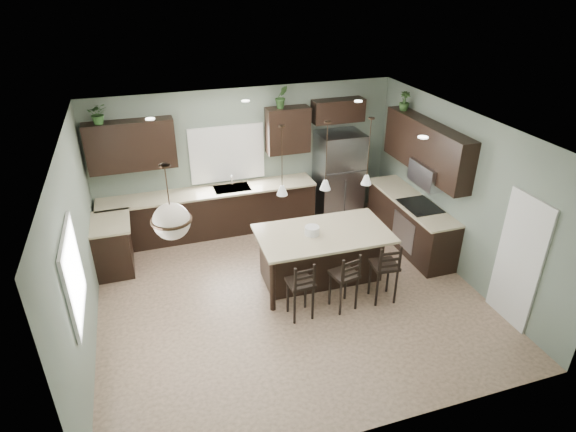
# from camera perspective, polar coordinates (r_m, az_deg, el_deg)

# --- Properties ---
(ground) EXTENTS (6.00, 6.00, 0.00)m
(ground) POSITION_cam_1_polar(r_m,az_deg,el_deg) (8.02, 0.20, -9.32)
(ground) COLOR #9E8466
(ground) RESTS_ON ground
(pantry_door) EXTENTS (0.04, 0.82, 2.04)m
(pantry_door) POSITION_cam_1_polar(r_m,az_deg,el_deg) (7.73, 25.65, -4.86)
(pantry_door) COLOR white
(pantry_door) RESTS_ON ground
(window_back) EXTENTS (1.35, 0.02, 1.00)m
(window_back) POSITION_cam_1_polar(r_m,az_deg,el_deg) (9.55, -7.24, 7.37)
(window_back) COLOR white
(window_back) RESTS_ON room_shell
(window_left) EXTENTS (0.02, 1.10, 1.00)m
(window_left) POSITION_cam_1_polar(r_m,az_deg,el_deg) (6.30, -24.21, -6.40)
(window_left) COLOR white
(window_left) RESTS_ON room_shell
(left_return_cabs) EXTENTS (0.60, 0.90, 0.90)m
(left_return_cabs) POSITION_cam_1_polar(r_m,az_deg,el_deg) (8.96, -20.03, -3.41)
(left_return_cabs) COLOR black
(left_return_cabs) RESTS_ON ground
(left_return_countertop) EXTENTS (0.66, 0.96, 0.04)m
(left_return_countertop) POSITION_cam_1_polar(r_m,az_deg,el_deg) (8.74, -20.39, -0.75)
(left_return_countertop) COLOR beige
(left_return_countertop) RESTS_ON left_return_cabs
(back_lower_cabs) EXTENTS (4.20, 0.60, 0.90)m
(back_lower_cabs) POSITION_cam_1_polar(r_m,az_deg,el_deg) (9.66, -9.13, 0.36)
(back_lower_cabs) COLOR black
(back_lower_cabs) RESTS_ON ground
(back_countertop) EXTENTS (4.20, 0.66, 0.04)m
(back_countertop) POSITION_cam_1_polar(r_m,az_deg,el_deg) (9.44, -9.32, 2.84)
(back_countertop) COLOR beige
(back_countertop) RESTS_ON back_lower_cabs
(sink_inset) EXTENTS (0.70, 0.45, 0.01)m
(sink_inset) POSITION_cam_1_polar(r_m,az_deg,el_deg) (9.50, -6.65, 3.29)
(sink_inset) COLOR gray
(sink_inset) RESTS_ON back_countertop
(faucet) EXTENTS (0.02, 0.02, 0.28)m
(faucet) POSITION_cam_1_polar(r_m,az_deg,el_deg) (9.42, -6.66, 4.02)
(faucet) COLOR silver
(faucet) RESTS_ON back_countertop
(back_upper_left) EXTENTS (1.55, 0.34, 0.90)m
(back_upper_left) POSITION_cam_1_polar(r_m,az_deg,el_deg) (9.14, -18.09, 7.94)
(back_upper_left) COLOR black
(back_upper_left) RESTS_ON room_shell
(back_upper_right) EXTENTS (0.85, 0.34, 0.90)m
(back_upper_right) POSITION_cam_1_polar(r_m,az_deg,el_deg) (9.55, -0.02, 10.14)
(back_upper_right) COLOR black
(back_upper_right) RESTS_ON room_shell
(fridge_header) EXTENTS (1.05, 0.34, 0.45)m
(fridge_header) POSITION_cam_1_polar(r_m,az_deg,el_deg) (9.83, 5.95, 12.32)
(fridge_header) COLOR black
(fridge_header) RESTS_ON room_shell
(right_lower_cabs) EXTENTS (0.60, 2.35, 0.90)m
(right_lower_cabs) POSITION_cam_1_polar(r_m,az_deg,el_deg) (9.47, 14.24, -0.78)
(right_lower_cabs) COLOR black
(right_lower_cabs) RESTS_ON ground
(right_countertop) EXTENTS (0.66, 2.35, 0.04)m
(right_countertop) POSITION_cam_1_polar(r_m,az_deg,el_deg) (9.25, 14.46, 1.76)
(right_countertop) COLOR beige
(right_countertop) RESTS_ON right_lower_cabs
(cooktop) EXTENTS (0.58, 0.75, 0.02)m
(cooktop) POSITION_cam_1_polar(r_m,az_deg,el_deg) (9.04, 15.37, 1.17)
(cooktop) COLOR black
(cooktop) RESTS_ON right_countertop
(wall_oven_front) EXTENTS (0.01, 0.72, 0.60)m
(wall_oven_front) POSITION_cam_1_polar(r_m,az_deg,el_deg) (9.12, 13.47, -1.85)
(wall_oven_front) COLOR gray
(wall_oven_front) RESTS_ON right_lower_cabs
(right_upper_cabs) EXTENTS (0.34, 2.35, 0.90)m
(right_upper_cabs) POSITION_cam_1_polar(r_m,az_deg,el_deg) (8.95, 16.06, 7.83)
(right_upper_cabs) COLOR black
(right_upper_cabs) RESTS_ON room_shell
(microwave) EXTENTS (0.40, 0.75, 0.40)m
(microwave) POSITION_cam_1_polar(r_m,az_deg,el_deg) (8.85, 16.40, 4.77)
(microwave) COLOR gray
(microwave) RESTS_ON right_upper_cabs
(refrigerator) EXTENTS (0.90, 0.74, 1.85)m
(refrigerator) POSITION_cam_1_polar(r_m,az_deg,el_deg) (10.07, 6.01, 4.72)
(refrigerator) COLOR gray
(refrigerator) RESTS_ON ground
(kitchen_island) EXTENTS (2.21, 1.28, 0.92)m
(kitchen_island) POSITION_cam_1_polar(r_m,az_deg,el_deg) (8.15, 4.11, -4.80)
(kitchen_island) COLOR black
(kitchen_island) RESTS_ON ground
(serving_dish) EXTENTS (0.24, 0.24, 0.14)m
(serving_dish) POSITION_cam_1_polar(r_m,az_deg,el_deg) (7.81, 2.86, -1.73)
(serving_dish) COLOR silver
(serving_dish) RESTS_ON kitchen_island
(bar_stool_left) EXTENTS (0.39, 0.39, 1.01)m
(bar_stool_left) POSITION_cam_1_polar(r_m,az_deg,el_deg) (7.31, 1.46, -8.60)
(bar_stool_left) COLOR black
(bar_stool_left) RESTS_ON ground
(bar_stool_center) EXTENTS (0.44, 0.44, 1.02)m
(bar_stool_center) POSITION_cam_1_polar(r_m,az_deg,el_deg) (7.52, 6.63, -7.57)
(bar_stool_center) COLOR black
(bar_stool_center) RESTS_ON ground
(bar_stool_right) EXTENTS (0.43, 0.43, 1.06)m
(bar_stool_right) POSITION_cam_1_polar(r_m,az_deg,el_deg) (7.78, 11.29, -6.44)
(bar_stool_right) COLOR black
(bar_stool_right) RESTS_ON ground
(pendant_left) EXTENTS (0.17, 0.17, 1.10)m
(pendant_left) POSITION_cam_1_polar(r_m,az_deg,el_deg) (7.14, -0.72, 6.51)
(pendant_left) COLOR white
(pendant_left) RESTS_ON room_shell
(pendant_center) EXTENTS (0.17, 0.17, 1.10)m
(pendant_center) POSITION_cam_1_polar(r_m,az_deg,el_deg) (7.35, 4.57, 7.06)
(pendant_center) COLOR silver
(pendant_center) RESTS_ON room_shell
(pendant_right) EXTENTS (0.17, 0.17, 1.10)m
(pendant_right) POSITION_cam_1_polar(r_m,az_deg,el_deg) (7.62, 9.54, 7.51)
(pendant_right) COLOR white
(pendant_right) RESTS_ON room_shell
(chandelier) EXTENTS (0.50, 0.50, 0.98)m
(chandelier) POSITION_cam_1_polar(r_m,az_deg,el_deg) (5.90, -13.92, 1.60)
(chandelier) COLOR beige
(chandelier) RESTS_ON room_shell
(plant_back_left) EXTENTS (0.33, 0.29, 0.36)m
(plant_back_left) POSITION_cam_1_polar(r_m,az_deg,el_deg) (8.95, -21.60, 11.23)
(plant_back_left) COLOR #2D5625
(plant_back_left) RESTS_ON back_upper_left
(plant_back_right) EXTENTS (0.24, 0.20, 0.44)m
(plant_back_right) POSITION_cam_1_polar(r_m,az_deg,el_deg) (9.31, -0.78, 13.93)
(plant_back_right) COLOR #2A4B21
(plant_back_right) RESTS_ON back_upper_right
(plant_right_wall) EXTENTS (0.23, 0.23, 0.35)m
(plant_right_wall) POSITION_cam_1_polar(r_m,az_deg,el_deg) (9.43, 13.65, 13.09)
(plant_right_wall) COLOR #2F5123
(plant_right_wall) RESTS_ON right_upper_cabs
(room_shell) EXTENTS (6.00, 6.00, 6.00)m
(room_shell) POSITION_cam_1_polar(r_m,az_deg,el_deg) (7.13, 0.22, 1.67)
(room_shell) COLOR slate
(room_shell) RESTS_ON ground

